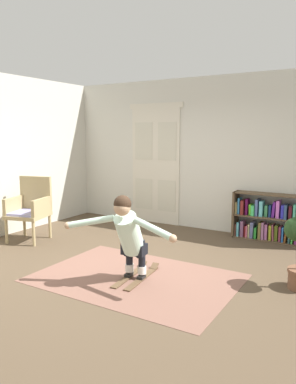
{
  "coord_description": "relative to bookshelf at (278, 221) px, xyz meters",
  "views": [
    {
      "loc": [
        2.73,
        -4.13,
        1.85
      ],
      "look_at": [
        0.11,
        0.24,
        1.05
      ],
      "focal_mm": 35.02,
      "sensor_mm": 36.0,
      "label": 1
    }
  ],
  "objects": [
    {
      "name": "ground_plane",
      "position": [
        -1.42,
        -2.39,
        -0.36
      ],
      "size": [
        7.2,
        7.2,
        0.0
      ],
      "primitive_type": "plane",
      "color": "brown"
    },
    {
      "name": "back_wall",
      "position": [
        -1.42,
        0.21,
        1.09
      ],
      "size": [
        6.0,
        0.1,
        2.9
      ],
      "primitive_type": "cube",
      "color": "beige",
      "rests_on": "ground"
    },
    {
      "name": "side_wall_left",
      "position": [
        -4.42,
        -1.99,
        1.09
      ],
      "size": [
        0.1,
        6.0,
        2.9
      ],
      "primitive_type": "cube",
      "color": "beige",
      "rests_on": "ground"
    },
    {
      "name": "double_door",
      "position": [
        -2.51,
        0.15,
        0.87
      ],
      "size": [
        1.22,
        0.05,
        2.45
      ],
      "color": "beige",
      "rests_on": "ground"
    },
    {
      "name": "rug",
      "position": [
        -1.19,
        -2.65,
        -0.36
      ],
      "size": [
        2.53,
        1.76,
        0.01
      ],
      "primitive_type": "cube",
      "color": "brown",
      "rests_on": "ground"
    },
    {
      "name": "bookshelf",
      "position": [
        0.0,
        0.0,
        0.0
      ],
      "size": [
        1.58,
        0.3,
        0.82
      ],
      "color": "brown",
      "rests_on": "ground"
    },
    {
      "name": "wicker_chair",
      "position": [
        -3.73,
        -2.09,
        0.22
      ],
      "size": [
        0.74,
        0.74,
        1.1
      ],
      "color": "tan",
      "rests_on": "ground"
    },
    {
      "name": "skis_pair",
      "position": [
        -1.2,
        -2.62,
        -0.34
      ],
      "size": [
        0.36,
        0.9,
        0.07
      ],
      "color": "brown",
      "rests_on": "rug"
    },
    {
      "name": "person_skier",
      "position": [
        -1.17,
        -2.84,
        0.3
      ],
      "size": [
        1.47,
        0.69,
        1.06
      ],
      "color": "white",
      "rests_on": "skis_pair"
    }
  ]
}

